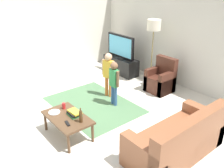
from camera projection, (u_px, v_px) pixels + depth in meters
ground at (90, 119)px, 5.21m from camera, size 7.80×7.80×0.00m
wall_back at (182, 36)px, 6.40m from camera, size 6.00×0.12×2.70m
wall_left at (28, 33)px, 6.78m from camera, size 0.12×6.00×2.70m
area_rug at (93, 104)px, 5.78m from camera, size 2.20×1.60×0.01m
tv_stand at (121, 65)px, 7.60m from camera, size 1.20×0.44×0.50m
tv at (121, 47)px, 7.34m from camera, size 1.10×0.28×0.71m
couch at (180, 142)px, 4.03m from camera, size 0.80×1.80×0.86m
armchair at (161, 80)px, 6.38m from camera, size 0.60×0.60×0.90m
floor_lamp at (154, 29)px, 6.37m from camera, size 0.36×0.36×1.78m
child_near_tv at (108, 71)px, 5.94m from camera, size 0.37×0.19×1.13m
child_center at (114, 80)px, 5.54m from camera, size 0.35×0.17×1.06m
coffee_table at (67, 119)px, 4.52m from camera, size 1.00×0.60×0.42m
book_stack at (74, 113)px, 4.52m from camera, size 0.29×0.22×0.09m
bottle at (81, 116)px, 4.29m from camera, size 0.06×0.06×0.28m
tv_remote at (67, 123)px, 4.27m from camera, size 0.18×0.08×0.02m
soda_can at (64, 106)px, 4.75m from camera, size 0.07×0.07×0.12m
plate at (54, 112)px, 4.63m from camera, size 0.22×0.22×0.02m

